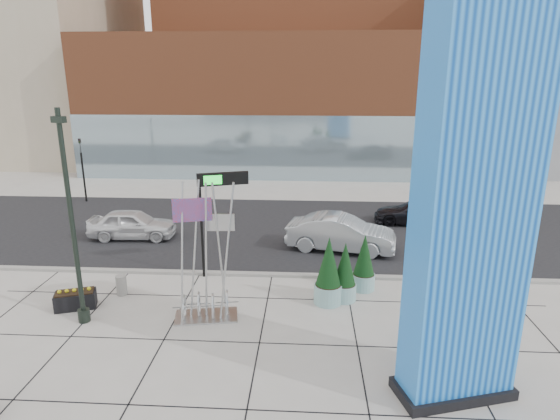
# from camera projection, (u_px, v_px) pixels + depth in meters

# --- Properties ---
(ground) EXTENTS (160.00, 160.00, 0.00)m
(ground) POSITION_uv_depth(u_px,v_px,m) (232.00, 325.00, 15.44)
(ground) COLOR #9E9991
(ground) RESTS_ON ground
(street_asphalt) EXTENTS (80.00, 12.00, 0.02)m
(street_asphalt) POSITION_uv_depth(u_px,v_px,m) (262.00, 229.00, 25.03)
(street_asphalt) COLOR black
(street_asphalt) RESTS_ON ground
(curb_edge) EXTENTS (80.00, 0.30, 0.12)m
(curb_edge) POSITION_uv_depth(u_px,v_px,m) (248.00, 274.00, 19.26)
(curb_edge) COLOR gray
(curb_edge) RESTS_ON ground
(tower_podium) EXTENTS (34.00, 10.00, 11.00)m
(tower_podium) POSITION_uv_depth(u_px,v_px,m) (292.00, 105.00, 39.73)
(tower_podium) COLOR #984D2C
(tower_podium) RESTS_ON ground
(tower_glass_front) EXTENTS (34.00, 0.60, 5.00)m
(tower_glass_front) POSITION_uv_depth(u_px,v_px,m) (290.00, 148.00, 35.97)
(tower_glass_front) COLOR #8CA5B2
(tower_glass_front) RESTS_ON ground
(blue_pylon) EXTENTS (3.20, 2.09, 9.83)m
(blue_pylon) POSITION_uv_depth(u_px,v_px,m) (473.00, 219.00, 10.84)
(blue_pylon) COLOR #0B44A9
(blue_pylon) RESTS_ON ground
(lamp_post) EXTENTS (0.48, 0.39, 7.04)m
(lamp_post) POSITION_uv_depth(u_px,v_px,m) (74.00, 240.00, 14.90)
(lamp_post) COLOR black
(lamp_post) RESTS_ON ground
(public_art_sculpture) EXTENTS (2.25, 1.40, 4.78)m
(public_art_sculpture) POSITION_uv_depth(u_px,v_px,m) (205.00, 283.00, 15.63)
(public_art_sculpture) COLOR silver
(public_art_sculpture) RESTS_ON ground
(concrete_bollard) EXTENTS (0.39, 0.39, 0.76)m
(concrete_bollard) POSITION_uv_depth(u_px,v_px,m) (121.00, 285.00, 17.52)
(concrete_bollard) COLOR gray
(concrete_bollard) RESTS_ON ground
(overhead_street_sign) EXTENTS (1.97, 0.82, 4.29)m
(overhead_street_sign) POSITION_uv_depth(u_px,v_px,m) (218.00, 189.00, 18.12)
(overhead_street_sign) COLOR black
(overhead_street_sign) RESTS_ON ground
(round_planter_east) EXTENTS (0.89, 0.89, 2.23)m
(round_planter_east) POSITION_uv_depth(u_px,v_px,m) (364.00, 264.00, 17.76)
(round_planter_east) COLOR #89B8B7
(round_planter_east) RESTS_ON ground
(round_planter_mid) EXTENTS (1.01, 1.01, 2.52)m
(round_planter_mid) POSITION_uv_depth(u_px,v_px,m) (328.00, 272.00, 16.65)
(round_planter_mid) COLOR #89B8B7
(round_planter_mid) RESTS_ON ground
(round_planter_west) EXTENTS (0.89, 0.89, 2.23)m
(round_planter_west) POSITION_uv_depth(u_px,v_px,m) (345.00, 273.00, 16.92)
(round_planter_west) COLOR #89B8B7
(round_planter_west) RESTS_ON ground
(box_planter_north) EXTENTS (1.50, 1.08, 0.75)m
(box_planter_north) POSITION_uv_depth(u_px,v_px,m) (75.00, 299.00, 16.52)
(box_planter_north) COLOR black
(box_planter_north) RESTS_ON ground
(car_white_west) EXTENTS (4.38, 1.93, 1.46)m
(car_white_west) POSITION_uv_depth(u_px,v_px,m) (132.00, 224.00, 23.47)
(car_white_west) COLOR silver
(car_white_west) RESTS_ON ground
(car_silver_mid) EXTENTS (5.28, 2.73, 1.66)m
(car_silver_mid) POSITION_uv_depth(u_px,v_px,m) (341.00, 234.00, 21.81)
(car_silver_mid) COLOR #A9ACB1
(car_silver_mid) RESTS_ON ground
(car_dark_east) EXTENTS (4.72, 2.49, 1.31)m
(car_dark_east) POSITION_uv_depth(u_px,v_px,m) (416.00, 213.00, 25.71)
(car_dark_east) COLOR black
(car_dark_east) RESTS_ON ground
(traffic_signal) EXTENTS (0.15, 0.18, 4.10)m
(traffic_signal) POSITION_uv_depth(u_px,v_px,m) (82.00, 167.00, 29.88)
(traffic_signal) COLOR black
(traffic_signal) RESTS_ON ground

